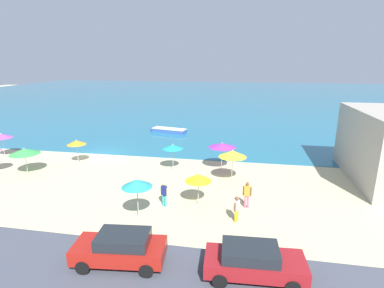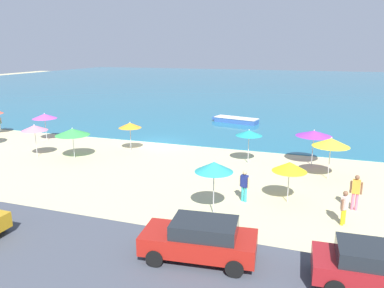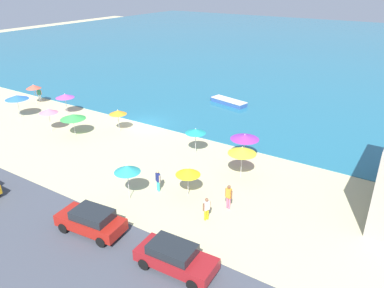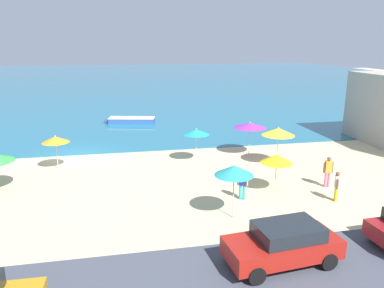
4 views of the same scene
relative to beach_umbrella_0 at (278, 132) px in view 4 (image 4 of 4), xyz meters
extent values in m
plane|color=#C8BE8F|center=(-13.29, 4.77, -2.27)|extent=(160.00, 160.00, 0.00)
cube|color=#216986|center=(-13.29, 59.77, -2.25)|extent=(150.00, 110.00, 0.05)
cylinder|color=#B2B2B7|center=(0.00, 0.00, -1.23)|extent=(0.05, 0.05, 2.08)
cone|color=yellow|center=(0.00, 0.00, 0.00)|extent=(2.17, 2.17, 0.49)
sphere|color=silver|center=(0.00, 0.00, 0.28)|extent=(0.08, 0.08, 0.08)
cylinder|color=#B2B2B7|center=(-5.16, 1.64, -1.28)|extent=(0.05, 0.05, 1.98)
cone|color=teal|center=(-5.16, 1.64, -0.16)|extent=(1.80, 1.80, 0.36)
sphere|color=silver|center=(-5.16, 1.64, 0.05)|extent=(0.08, 0.08, 0.08)
cylinder|color=#B2B2B7|center=(-5.20, -6.93, -1.20)|extent=(0.05, 0.05, 2.15)
cone|color=teal|center=(-5.20, -6.93, 0.06)|extent=(1.80, 1.80, 0.47)
sphere|color=silver|center=(-5.20, -6.93, 0.33)|extent=(0.08, 0.08, 0.08)
cylinder|color=#B2B2B7|center=(-1.02, 2.60, -1.25)|extent=(0.05, 0.05, 2.05)
cone|color=purple|center=(-1.02, 2.60, -0.09)|extent=(2.36, 2.36, 0.36)
sphere|color=silver|center=(-1.02, 2.60, 0.12)|extent=(0.08, 0.08, 0.08)
cylinder|color=#B2B2B7|center=(-14.23, 1.82, -1.34)|extent=(0.05, 0.05, 1.86)
cone|color=orange|center=(-14.23, 1.82, -0.27)|extent=(1.72, 1.72, 0.39)
sphere|color=silver|center=(-14.23, 1.82, -0.05)|extent=(0.08, 0.08, 0.08)
cylinder|color=#B2B2B7|center=(-1.99, -4.36, -1.42)|extent=(0.05, 0.05, 1.71)
cone|color=yellow|center=(-1.99, -4.36, -0.38)|extent=(1.74, 1.74, 0.48)
sphere|color=silver|center=(-1.99, -4.36, -0.11)|extent=(0.08, 0.08, 0.08)
cylinder|color=#E56786|center=(1.26, -4.31, -1.84)|extent=(0.14, 0.14, 0.86)
cylinder|color=#E56786|center=(1.08, -4.29, -1.84)|extent=(0.14, 0.14, 0.86)
cube|color=orange|center=(1.17, -4.30, -1.07)|extent=(0.39, 0.27, 0.68)
sphere|color=brown|center=(1.17, -4.30, -0.60)|extent=(0.22, 0.22, 0.22)
cylinder|color=brown|center=(1.41, -4.34, -1.12)|extent=(0.09, 0.09, 0.61)
cylinder|color=brown|center=(0.93, -4.27, -1.12)|extent=(0.09, 0.09, 0.61)
cylinder|color=#32ACAB|center=(-4.02, -5.06, -1.88)|extent=(0.14, 0.14, 0.80)
cylinder|color=#32ACAB|center=(-4.19, -4.99, -1.88)|extent=(0.14, 0.14, 0.80)
cube|color=navy|center=(-4.11, -5.03, -1.16)|extent=(0.42, 0.35, 0.63)
sphere|color=tan|center=(-4.11, -5.03, -0.72)|extent=(0.22, 0.22, 0.22)
cylinder|color=tan|center=(-3.89, -5.13, -1.21)|extent=(0.09, 0.09, 0.57)
cylinder|color=tan|center=(-4.33, -4.93, -1.21)|extent=(0.09, 0.09, 0.57)
cylinder|color=gold|center=(0.54, -6.23, -1.90)|extent=(0.14, 0.14, 0.76)
cylinder|color=gold|center=(0.62, -6.07, -1.90)|extent=(0.14, 0.14, 0.76)
cube|color=beige|center=(0.58, -6.15, -1.22)|extent=(0.35, 0.42, 0.60)
sphere|color=brown|center=(0.58, -6.15, -0.79)|extent=(0.22, 0.22, 0.22)
cylinder|color=brown|center=(0.48, -6.37, -1.27)|extent=(0.09, 0.09, 0.54)
cylinder|color=brown|center=(0.69, -5.93, -1.27)|extent=(0.09, 0.09, 0.54)
cylinder|color=black|center=(0.01, -10.09, -1.89)|extent=(0.65, 0.25, 0.64)
cube|color=#9E1B13|center=(-4.61, -11.00, -1.55)|extent=(4.36, 2.20, 0.70)
cube|color=#1E2328|center=(-4.40, -10.98, -0.93)|extent=(2.50, 1.80, 0.53)
cylinder|color=black|center=(-5.94, -11.98, -1.89)|extent=(0.66, 0.29, 0.64)
cylinder|color=black|center=(-6.11, -10.31, -1.89)|extent=(0.66, 0.29, 0.64)
cylinder|color=black|center=(-3.10, -11.68, -1.89)|extent=(0.66, 0.29, 0.64)
cylinder|color=black|center=(-3.28, -10.02, -1.89)|extent=(0.66, 0.29, 0.64)
cube|color=#32589F|center=(-8.96, 15.15, -1.99)|extent=(4.71, 2.31, 0.48)
cube|color=#32589F|center=(-11.36, 15.69, -1.94)|extent=(0.59, 0.84, 0.29)
cube|color=silver|center=(-8.96, 15.15, -1.71)|extent=(4.73, 2.38, 0.08)
camera|label=1|loc=(0.81, -22.21, 6.90)|focal=28.00mm
camera|label=2|loc=(-0.80, -22.81, 5.37)|focal=35.00mm
camera|label=3|loc=(10.47, -23.22, 11.99)|focal=35.00mm
camera|label=4|loc=(-10.19, -22.30, 5.70)|focal=35.00mm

